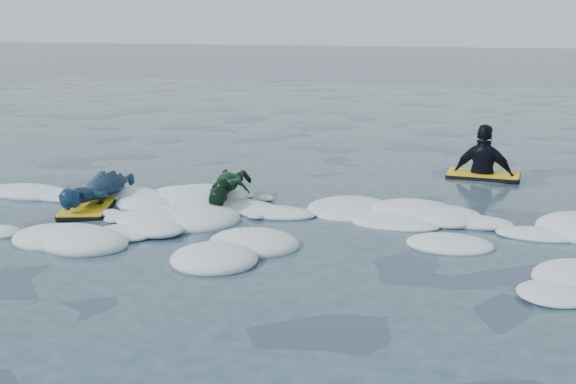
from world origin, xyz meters
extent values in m
plane|color=#1C2A44|center=(0.00, 0.00, 0.00)|extent=(120.00, 120.00, 0.00)
cube|color=black|center=(-1.42, 0.92, 0.04)|extent=(0.94, 1.24, 0.06)
cube|color=yellow|center=(-1.42, 0.92, 0.08)|extent=(0.90, 1.21, 0.02)
imported|color=#0B2A4E|center=(-1.42, 1.17, 0.24)|extent=(0.72, 1.69, 0.40)
cube|color=black|center=(0.35, 1.48, 0.03)|extent=(0.60, 0.89, 0.04)
cube|color=yellow|center=(0.35, 1.48, 0.06)|extent=(0.58, 0.87, 0.01)
cube|color=blue|center=(0.35, 1.48, 0.07)|extent=(0.30, 0.79, 0.00)
imported|color=#113E21|center=(0.35, 1.68, 0.26)|extent=(0.74, 1.29, 0.46)
cube|color=black|center=(3.64, 4.62, 0.04)|extent=(1.18, 0.68, 0.06)
cube|color=yellow|center=(3.64, 4.62, 0.08)|extent=(1.16, 0.66, 0.02)
imported|color=black|center=(3.64, 4.62, 0.02)|extent=(1.08, 0.61, 1.74)
camera|label=1|loc=(3.90, -7.33, 2.55)|focal=45.00mm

